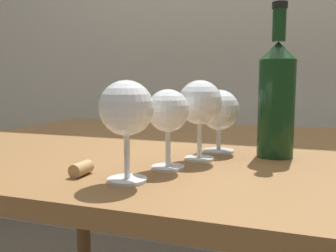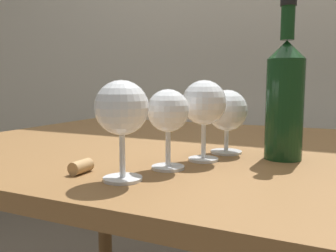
% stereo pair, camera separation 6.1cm
% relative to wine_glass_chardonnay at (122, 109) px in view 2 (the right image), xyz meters
% --- Properties ---
extents(dining_table, '(1.42, 0.92, 0.76)m').
position_rel_wine_glass_chardonnay_xyz_m(dining_table, '(0.08, 0.34, -0.20)').
color(dining_table, brown).
rests_on(dining_table, ground_plane).
extents(wine_glass_chardonnay, '(0.08, 0.08, 0.15)m').
position_rel_wine_glass_chardonnay_xyz_m(wine_glass_chardonnay, '(0.00, 0.00, 0.00)').
color(wine_glass_chardonnay, white).
rests_on(wine_glass_chardonnay, dining_table).
extents(wine_glass_merlot, '(0.07, 0.07, 0.14)m').
position_rel_wine_glass_chardonnay_xyz_m(wine_glass_merlot, '(0.03, 0.10, -0.01)').
color(wine_glass_merlot, white).
rests_on(wine_glass_merlot, dining_table).
extents(wine_glass_rose, '(0.08, 0.08, 0.15)m').
position_rel_wine_glass_chardonnay_xyz_m(wine_glass_rose, '(0.07, 0.19, -0.00)').
color(wine_glass_rose, white).
rests_on(wine_glass_rose, dining_table).
extents(wine_glass_amber, '(0.09, 0.09, 0.13)m').
position_rel_wine_glass_chardonnay_xyz_m(wine_glass_amber, '(0.09, 0.28, -0.02)').
color(wine_glass_amber, white).
rests_on(wine_glass_amber, dining_table).
extents(wine_bottle, '(0.07, 0.07, 0.30)m').
position_rel_wine_glass_chardonnay_xyz_m(wine_bottle, '(0.20, 0.26, 0.01)').
color(wine_bottle, '#143819').
rests_on(wine_bottle, dining_table).
extents(cork, '(0.02, 0.04, 0.02)m').
position_rel_wine_glass_chardonnay_xyz_m(cork, '(-0.09, 0.01, -0.10)').
color(cork, tan).
rests_on(cork, dining_table).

